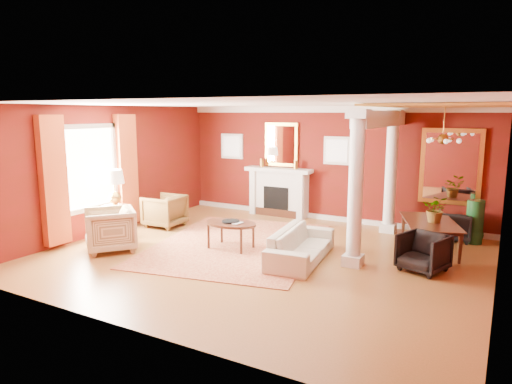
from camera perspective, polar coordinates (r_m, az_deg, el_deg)
The scene contains 27 objects.
ground at distance 8.93m, azimuth 0.83°, elevation -7.98°, with size 8.00×8.00×0.00m, color brown.
room_shell at distance 8.53m, azimuth 0.87°, elevation 5.03°, with size 8.04×7.04×2.92m.
fireplace at distance 12.22m, azimuth 2.84°, elevation 0.03°, with size 1.85×0.42×1.29m.
overmantel_mirror at distance 12.19m, azimuth 3.18°, elevation 5.94°, with size 0.95×0.07×1.15m.
flank_window_left at distance 12.96m, azimuth -3.01°, elevation 5.74°, with size 0.70×0.07×0.70m.
flank_window_right at distance 11.62m, azimuth 10.11°, elevation 5.11°, with size 0.70×0.07×0.70m.
left_window at distance 10.57m, azimuth -19.73°, elevation 2.16°, with size 0.21×2.55×2.60m.
column_front at distance 8.23m, azimuth 12.35°, elevation 0.48°, with size 0.36×0.36×2.80m.
column_back at distance 10.82m, azimuth 16.52°, elevation 2.52°, with size 0.36×0.36×2.80m.
header_beam at distance 9.67m, azimuth 15.41°, elevation 8.84°, with size 0.30×3.20×0.32m, color silver.
amber_ceiling at distance 9.31m, azimuth 22.24°, elevation 9.97°, with size 2.30×3.40×0.04m, color gold.
dining_mirror at distance 11.06m, azimuth 23.15°, elevation 2.93°, with size 1.30×0.07×1.70m.
chandelier at distance 9.36m, azimuth 22.33°, elevation 6.15°, with size 0.60×0.62×0.75m.
crown_trim at distance 11.66m, azimuth 9.08°, elevation 10.18°, with size 8.00×0.08×0.16m, color silver.
base_trim at distance 11.96m, azimuth 8.72°, elevation -3.16°, with size 8.00×0.08×0.12m, color silver.
rug at distance 9.67m, azimuth -2.31°, elevation -6.52°, with size 3.24×4.32×0.02m, color maroon.
sofa at distance 8.59m, azimuth 5.67°, elevation -5.96°, with size 2.05×0.60×0.80m, color beige.
armchair_leopard at distance 11.28m, azimuth -11.37°, elevation -2.12°, with size 0.83×0.78×0.86m, color black.
armchair_stripe at distance 9.60m, azimuth -17.79°, elevation -4.25°, with size 0.92×0.86×0.95m, color tan.
coffee_table at distance 9.26m, azimuth -3.16°, elevation -4.07°, with size 1.10×1.10×0.55m.
coffee_book at distance 9.16m, azimuth -2.85°, elevation -3.16°, with size 0.17×0.02×0.23m, color black.
side_table at distance 10.49m, azimuth -17.27°, elevation 0.01°, with size 0.60×0.60×1.51m.
dining_table at distance 9.78m, azimuth 21.08°, elevation -4.15°, with size 1.72×0.60×0.96m, color black.
dining_chair_near at distance 8.51m, azimuth 20.18°, elevation -6.90°, with size 0.72×0.67×0.74m, color black.
dining_chair_far at distance 10.79m, azimuth 23.53°, elevation -3.75°, with size 0.67×0.63×0.69m, color black.
green_urn at distance 10.73m, azimuth 25.62°, elevation -3.87°, with size 0.39×0.39×0.94m.
potted_plant at distance 9.57m, azimuth 21.70°, elevation -0.27°, with size 0.49×0.54×0.42m, color #26591E.
Camera 1 is at (4.02, -7.48, 2.75)m, focal length 32.00 mm.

